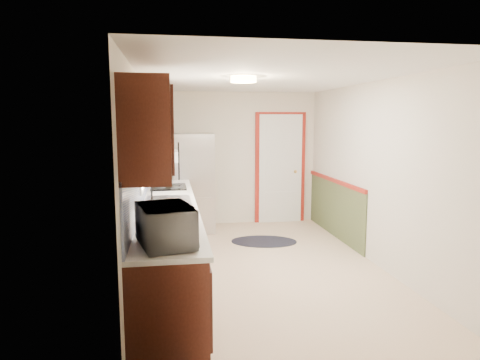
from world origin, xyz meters
name	(u,v)px	position (x,y,z in m)	size (l,w,h in m)	color
room_shell	(264,176)	(0.00, 0.00, 1.20)	(3.20, 5.20, 2.52)	beige
kitchen_run	(165,215)	(-1.24, -0.29, 0.81)	(0.63, 4.00, 2.20)	#36130C
back_wall_trim	(291,176)	(0.99, 2.21, 0.89)	(1.12, 2.30, 2.08)	maroon
ceiling_fixture	(243,80)	(-0.30, -0.20, 2.36)	(0.30, 0.30, 0.06)	#FFD88C
microwave	(166,221)	(-1.20, -1.95, 1.13)	(0.56, 0.31, 0.38)	white
refrigerator	(193,183)	(-0.79, 2.05, 0.84)	(0.71, 0.71, 1.67)	#B7B7BC
rug	(264,241)	(0.27, 1.18, 0.01)	(1.03, 0.66, 0.01)	black
cooktop	(169,187)	(-1.19, 0.92, 0.95)	(0.49, 0.59, 0.02)	black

